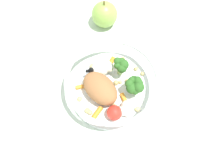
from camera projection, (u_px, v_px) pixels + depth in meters
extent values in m
plane|color=silver|center=(104.00, 87.00, 0.54)|extent=(2.40, 2.40, 0.00)
cylinder|color=white|center=(112.00, 89.00, 0.53)|extent=(0.20, 0.20, 0.01)
torus|color=white|center=(112.00, 79.00, 0.48)|extent=(0.21, 0.21, 0.01)
ellipsoid|color=#9E663D|center=(100.00, 88.00, 0.50)|extent=(0.10, 0.07, 0.05)
cylinder|color=#8EB766|center=(120.00, 70.00, 0.53)|extent=(0.01, 0.01, 0.03)
sphere|color=#2D6023|center=(118.00, 62.00, 0.50)|extent=(0.02, 0.02, 0.02)
sphere|color=#2D6023|center=(117.00, 65.00, 0.51)|extent=(0.02, 0.02, 0.02)
sphere|color=#2D6023|center=(122.00, 68.00, 0.51)|extent=(0.02, 0.02, 0.02)
sphere|color=#2D6023|center=(124.00, 65.00, 0.51)|extent=(0.02, 0.02, 0.02)
sphere|color=#2D6023|center=(121.00, 62.00, 0.51)|extent=(0.02, 0.02, 0.02)
cylinder|color=#8EB766|center=(134.00, 89.00, 0.51)|extent=(0.02, 0.02, 0.02)
sphere|color=#2D6023|center=(132.00, 80.00, 0.49)|extent=(0.02, 0.02, 0.02)
sphere|color=#2D6023|center=(129.00, 84.00, 0.49)|extent=(0.02, 0.02, 0.02)
sphere|color=#2D6023|center=(132.00, 88.00, 0.49)|extent=(0.02, 0.02, 0.02)
sphere|color=#2D6023|center=(135.00, 90.00, 0.49)|extent=(0.02, 0.02, 0.02)
sphere|color=#2D6023|center=(139.00, 87.00, 0.48)|extent=(0.02, 0.02, 0.02)
sphere|color=#2D6023|center=(138.00, 83.00, 0.49)|extent=(0.02, 0.02, 0.02)
sphere|color=#2D6023|center=(138.00, 80.00, 0.49)|extent=(0.02, 0.02, 0.02)
sphere|color=#2D6023|center=(134.00, 80.00, 0.50)|extent=(0.02, 0.02, 0.02)
sphere|color=white|center=(126.00, 108.00, 0.49)|extent=(0.02, 0.02, 0.02)
sphere|color=white|center=(121.00, 111.00, 0.49)|extent=(0.02, 0.02, 0.02)
sphere|color=white|center=(127.00, 111.00, 0.49)|extent=(0.03, 0.03, 0.03)
sphere|color=white|center=(128.00, 110.00, 0.50)|extent=(0.02, 0.02, 0.02)
sphere|color=white|center=(127.00, 106.00, 0.50)|extent=(0.03, 0.03, 0.03)
sphere|color=silver|center=(100.00, 67.00, 0.53)|extent=(0.03, 0.03, 0.03)
sphere|color=silver|center=(97.00, 70.00, 0.53)|extent=(0.03, 0.03, 0.03)
sphere|color=silver|center=(103.00, 71.00, 0.52)|extent=(0.02, 0.02, 0.02)
sphere|color=silver|center=(109.00, 67.00, 0.53)|extent=(0.02, 0.02, 0.02)
sphere|color=silver|center=(104.00, 64.00, 0.53)|extent=(0.03, 0.03, 0.03)
cube|color=yellow|center=(91.00, 77.00, 0.54)|extent=(0.02, 0.02, 0.00)
cylinder|color=#1933B2|center=(90.00, 75.00, 0.53)|extent=(0.02, 0.02, 0.02)
sphere|color=black|center=(90.00, 72.00, 0.51)|extent=(0.01, 0.01, 0.01)
sphere|color=black|center=(92.00, 70.00, 0.51)|extent=(0.01, 0.01, 0.01)
sphere|color=black|center=(87.00, 71.00, 0.51)|extent=(0.01, 0.01, 0.01)
cylinder|color=orange|center=(111.00, 62.00, 0.55)|extent=(0.02, 0.03, 0.01)
cylinder|color=orange|center=(97.00, 113.00, 0.50)|extent=(0.01, 0.03, 0.01)
cylinder|color=orange|center=(124.00, 100.00, 0.51)|extent=(0.03, 0.02, 0.01)
cylinder|color=orange|center=(81.00, 87.00, 0.52)|extent=(0.02, 0.03, 0.01)
sphere|color=red|center=(114.00, 113.00, 0.49)|extent=(0.03, 0.03, 0.03)
sphere|color=tan|center=(116.00, 83.00, 0.53)|extent=(0.01, 0.01, 0.01)
sphere|color=tan|center=(136.00, 69.00, 0.54)|extent=(0.01, 0.01, 0.01)
sphere|color=tan|center=(142.00, 74.00, 0.54)|extent=(0.01, 0.01, 0.01)
sphere|color=tan|center=(86.00, 80.00, 0.53)|extent=(0.01, 0.01, 0.01)
sphere|color=#D1B775|center=(90.00, 112.00, 0.50)|extent=(0.01, 0.01, 0.01)
sphere|color=tan|center=(92.00, 66.00, 0.55)|extent=(0.01, 0.01, 0.01)
sphere|color=#D1B775|center=(137.00, 110.00, 0.50)|extent=(0.01, 0.01, 0.01)
sphere|color=tan|center=(87.00, 111.00, 0.50)|extent=(0.01, 0.01, 0.01)
sphere|color=#D1B775|center=(127.00, 81.00, 0.53)|extent=(0.01, 0.01, 0.01)
sphere|color=tan|center=(123.00, 59.00, 0.55)|extent=(0.01, 0.01, 0.01)
sphere|color=#D1B775|center=(80.00, 99.00, 0.51)|extent=(0.01, 0.01, 0.01)
sphere|color=#D1B775|center=(120.00, 82.00, 0.53)|extent=(0.01, 0.01, 0.01)
sphere|color=tan|center=(114.00, 106.00, 0.50)|extent=(0.01, 0.01, 0.01)
sphere|color=#8CB74C|center=(105.00, 14.00, 0.59)|extent=(0.07, 0.07, 0.07)
cylinder|color=brown|center=(104.00, 3.00, 0.56)|extent=(0.00, 0.00, 0.01)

